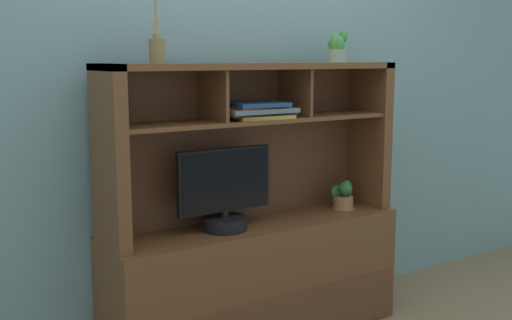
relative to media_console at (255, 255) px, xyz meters
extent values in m
cube|color=#79999F|center=(0.00, 0.23, 0.97)|extent=(6.00, 0.02, 2.80)
cube|color=brown|center=(0.00, -0.01, -0.13)|extent=(1.54, 0.41, 0.60)
cube|color=brown|center=(-0.74, -0.01, 0.56)|extent=(0.06, 0.31, 0.79)
cube|color=brown|center=(0.74, -0.01, 0.56)|extent=(0.06, 0.31, 0.79)
cube|color=brown|center=(0.00, 0.14, 0.55)|extent=(1.48, 0.02, 0.76)
cube|color=brown|center=(0.00, -0.01, 0.94)|extent=(1.54, 0.31, 0.03)
cube|color=brown|center=(0.00, -0.01, 0.68)|extent=(1.42, 0.28, 0.02)
cube|color=brown|center=(-0.24, -0.01, 0.81)|extent=(0.02, 0.27, 0.23)
cube|color=brown|center=(0.24, -0.01, 0.81)|extent=(0.02, 0.27, 0.23)
cylinder|color=black|center=(-0.20, -0.03, 0.20)|extent=(0.21, 0.21, 0.06)
cylinder|color=black|center=(-0.20, -0.03, 0.25)|extent=(0.04, 0.04, 0.03)
cube|color=black|center=(-0.20, -0.03, 0.41)|extent=(0.49, 0.03, 0.30)
cube|color=black|center=(-0.20, -0.05, 0.41)|extent=(0.46, 0.00, 0.27)
cylinder|color=#A96D42|center=(0.55, -0.02, 0.21)|extent=(0.11, 0.11, 0.07)
cylinder|color=#A96D42|center=(0.55, -0.02, 0.17)|extent=(0.12, 0.12, 0.01)
ellipsoid|color=#326E35|center=(0.58, -0.02, 0.28)|extent=(0.07, 0.05, 0.09)
ellipsoid|color=#326E35|center=(0.54, 0.01, 0.26)|extent=(0.08, 0.04, 0.07)
ellipsoid|color=#326E35|center=(0.55, -0.04, 0.29)|extent=(0.07, 0.07, 0.07)
cube|color=gold|center=(0.00, -0.04, 0.70)|extent=(0.30, 0.22, 0.02)
cube|color=#3A374A|center=(-0.01, -0.03, 0.72)|extent=(0.37, 0.16, 0.01)
cube|color=slate|center=(-0.02, -0.04, 0.73)|extent=(0.36, 0.21, 0.02)
cube|color=#AD3C31|center=(-0.01, -0.04, 0.75)|extent=(0.27, 0.15, 0.01)
cube|color=navy|center=(-0.01, -0.04, 0.76)|extent=(0.28, 0.22, 0.02)
cylinder|color=olive|center=(-0.50, 0.02, 1.01)|extent=(0.07, 0.07, 0.10)
cylinder|color=olive|center=(-0.50, 0.02, 1.07)|extent=(0.03, 0.03, 0.02)
cylinder|color=tan|center=(-0.50, 0.02, 1.16)|extent=(0.00, 0.04, 0.20)
cylinder|color=tan|center=(-0.50, 0.02, 1.16)|extent=(0.04, 0.03, 0.20)
cylinder|color=tan|center=(-0.50, 0.02, 1.16)|extent=(0.02, 0.01, 0.21)
cylinder|color=tan|center=(-0.50, 0.02, 1.16)|extent=(0.01, 0.03, 0.21)
cylinder|color=tan|center=(-0.50, 0.01, 1.16)|extent=(0.02, 0.03, 0.21)
cylinder|color=tan|center=(-0.50, 0.01, 1.16)|extent=(0.02, 0.01, 0.21)
cylinder|color=tan|center=(-0.50, 0.01, 1.16)|extent=(0.04, 0.03, 0.20)
cylinder|color=#95A28A|center=(0.50, -0.01, 0.99)|extent=(0.10, 0.10, 0.07)
cylinder|color=#95A28A|center=(0.50, -0.01, 0.96)|extent=(0.11, 0.11, 0.01)
ellipsoid|color=#419040|center=(0.53, -0.02, 1.09)|extent=(0.04, 0.04, 0.07)
ellipsoid|color=#419040|center=(0.50, 0.02, 1.05)|extent=(0.07, 0.06, 0.06)
ellipsoid|color=#419040|center=(0.48, -0.01, 1.04)|extent=(0.05, 0.06, 0.12)
ellipsoid|color=#419040|center=(0.50, -0.04, 1.04)|extent=(0.05, 0.04, 0.09)
camera|label=1|loc=(-1.64, -2.49, 0.98)|focal=43.30mm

